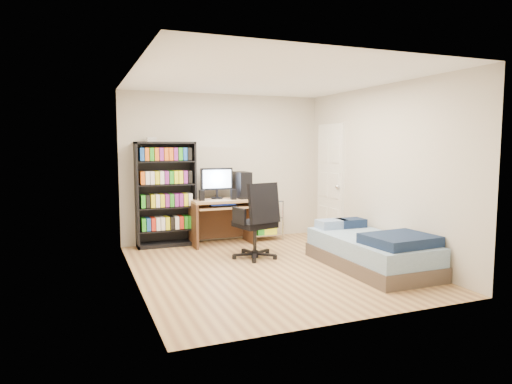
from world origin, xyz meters
name	(u,v)px	position (x,y,z in m)	size (l,w,h in m)	color
room	(270,175)	(0.00, 0.00, 1.25)	(3.58, 4.08, 2.58)	tan
media_shelf	(166,193)	(-1.04, 1.84, 0.87)	(0.95, 0.32, 1.76)	black
computer_desk	(227,203)	(-0.06, 1.68, 0.68)	(1.00, 0.58, 1.26)	tan
office_chair	(257,234)	(0.03, 0.55, 0.35)	(0.79, 0.79, 1.11)	black
wire_cart	(266,208)	(0.66, 1.71, 0.55)	(0.53, 0.39, 0.85)	silver
bed	(372,251)	(1.26, -0.52, 0.24)	(0.95, 1.90, 0.54)	#51453C
door	(330,182)	(1.72, 1.35, 1.00)	(0.12, 0.80, 2.00)	white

